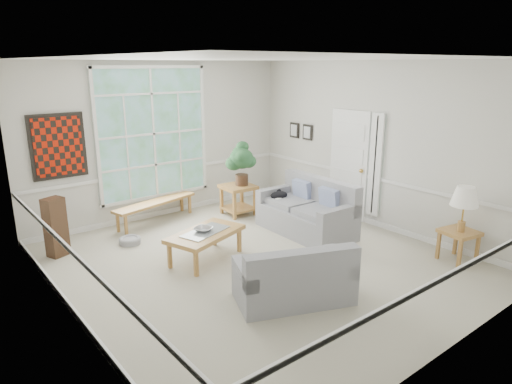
% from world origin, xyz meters
% --- Properties ---
extents(floor, '(5.50, 6.00, 0.01)m').
position_xyz_m(floor, '(0.00, 0.00, -0.01)').
color(floor, '#A8A38E').
rests_on(floor, ground).
extents(ceiling, '(5.50, 6.00, 0.02)m').
position_xyz_m(ceiling, '(0.00, 0.00, 3.00)').
color(ceiling, white).
rests_on(ceiling, ground).
extents(wall_back, '(5.50, 0.02, 3.00)m').
position_xyz_m(wall_back, '(0.00, 3.00, 1.50)').
color(wall_back, silver).
rests_on(wall_back, ground).
extents(wall_front, '(5.50, 0.02, 3.00)m').
position_xyz_m(wall_front, '(0.00, -3.00, 1.50)').
color(wall_front, silver).
rests_on(wall_front, ground).
extents(wall_left, '(0.02, 6.00, 3.00)m').
position_xyz_m(wall_left, '(-2.75, 0.00, 1.50)').
color(wall_left, silver).
rests_on(wall_left, ground).
extents(wall_right, '(0.02, 6.00, 3.00)m').
position_xyz_m(wall_right, '(2.75, 0.00, 1.50)').
color(wall_right, silver).
rests_on(wall_right, ground).
extents(window_back, '(2.30, 0.08, 2.40)m').
position_xyz_m(window_back, '(-0.20, 2.96, 1.65)').
color(window_back, white).
rests_on(window_back, wall_back).
extents(entry_door, '(0.08, 0.90, 2.10)m').
position_xyz_m(entry_door, '(2.71, 0.60, 1.05)').
color(entry_door, white).
rests_on(entry_door, floor).
extents(door_sidelight, '(0.08, 0.26, 1.90)m').
position_xyz_m(door_sidelight, '(2.71, -0.03, 1.15)').
color(door_sidelight, white).
rests_on(door_sidelight, wall_right).
extents(wall_art, '(0.90, 0.06, 1.10)m').
position_xyz_m(wall_art, '(-1.95, 2.95, 1.60)').
color(wall_art, '#681509').
rests_on(wall_art, wall_back).
extents(wall_frame_near, '(0.04, 0.26, 0.32)m').
position_xyz_m(wall_frame_near, '(2.71, 1.75, 1.55)').
color(wall_frame_near, black).
rests_on(wall_frame_near, wall_right).
extents(wall_frame_far, '(0.04, 0.26, 0.32)m').
position_xyz_m(wall_frame_far, '(2.71, 2.15, 1.55)').
color(wall_frame_far, black).
rests_on(wall_frame_far, wall_right).
extents(loveseat_right, '(0.98, 1.81, 0.96)m').
position_xyz_m(loveseat_right, '(1.45, 0.46, 0.48)').
color(loveseat_right, gray).
rests_on(loveseat_right, floor).
extents(loveseat_front, '(1.63, 1.25, 0.79)m').
position_xyz_m(loveseat_front, '(-0.39, -1.19, 0.39)').
color(loveseat_front, gray).
rests_on(loveseat_front, floor).
extents(coffee_table, '(1.37, 1.01, 0.45)m').
position_xyz_m(coffee_table, '(-0.59, 0.57, 0.23)').
color(coffee_table, '#AB783B').
rests_on(coffee_table, floor).
extents(pewter_bowl, '(0.43, 0.43, 0.08)m').
position_xyz_m(pewter_bowl, '(-0.61, 0.61, 0.50)').
color(pewter_bowl, '#99999E').
rests_on(pewter_bowl, coffee_table).
extents(window_bench, '(1.79, 0.75, 0.41)m').
position_xyz_m(window_bench, '(-0.40, 2.65, 0.20)').
color(window_bench, '#AB783B').
rests_on(window_bench, floor).
extents(end_table, '(0.64, 0.64, 0.61)m').
position_xyz_m(end_table, '(1.11, 2.04, 0.30)').
color(end_table, '#AB783B').
rests_on(end_table, floor).
extents(houseplant, '(0.68, 0.68, 0.88)m').
position_xyz_m(houseplant, '(1.18, 2.01, 1.05)').
color(houseplant, '#234F2A').
rests_on(houseplant, end_table).
extents(side_table, '(0.57, 0.57, 0.50)m').
position_xyz_m(side_table, '(2.40, -1.88, 0.25)').
color(side_table, '#AB783B').
rests_on(side_table, floor).
extents(table_lamp, '(0.55, 0.55, 0.70)m').
position_xyz_m(table_lamp, '(2.38, -1.90, 0.85)').
color(table_lamp, silver).
rests_on(table_lamp, side_table).
extents(pet_bed, '(0.38, 0.38, 0.11)m').
position_xyz_m(pet_bed, '(-1.25, 1.93, 0.06)').
color(pet_bed, gray).
rests_on(pet_bed, floor).
extents(floor_speaker, '(0.36, 0.32, 0.95)m').
position_xyz_m(floor_speaker, '(-2.34, 2.17, 0.47)').
color(floor_speaker, '#3C2618').
rests_on(floor_speaker, floor).
extents(cat, '(0.43, 0.37, 0.17)m').
position_xyz_m(cat, '(1.36, 1.09, 0.58)').
color(cat, black).
rests_on(cat, loveseat_right).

